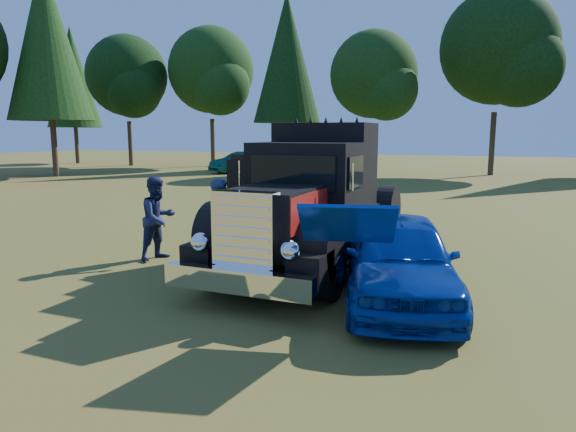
# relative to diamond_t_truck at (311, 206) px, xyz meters

# --- Properties ---
(ground) EXTENTS (120.00, 120.00, 0.00)m
(ground) POSITION_rel_diamond_t_truck_xyz_m (-1.00, -3.05, -1.28)
(ground) COLOR #3F5C1B
(ground) RESTS_ON ground
(treeline) EXTENTS (72.10, 24.04, 13.84)m
(treeline) POSITION_rel_diamond_t_truck_xyz_m (-2.42, 24.45, 6.39)
(treeline) COLOR #2D2116
(treeline) RESTS_ON ground
(diamond_t_truck) EXTENTS (3.37, 7.16, 3.00)m
(diamond_t_truck) POSITION_rel_diamond_t_truck_xyz_m (0.00, 0.00, 0.00)
(diamond_t_truck) COLOR black
(diamond_t_truck) RESTS_ON ground
(hotrod_coupe) EXTENTS (2.76, 4.59, 1.89)m
(hotrod_coupe) POSITION_rel_diamond_t_truck_xyz_m (2.16, -1.69, -0.54)
(hotrod_coupe) COLOR #072498
(hotrod_coupe) RESTS_ON ground
(spectator_near) EXTENTS (0.49, 0.71, 1.90)m
(spectator_near) POSITION_rel_diamond_t_truck_xyz_m (-1.39, -1.30, -0.33)
(spectator_near) COLOR #1C2343
(spectator_near) RESTS_ON ground
(spectator_far) EXTENTS (0.88, 1.03, 1.84)m
(spectator_far) POSITION_rel_diamond_t_truck_xyz_m (-3.32, -0.78, -0.36)
(spectator_far) COLOR #1A203D
(spectator_far) RESTS_ON ground
(distant_teal_car) EXTENTS (3.56, 4.65, 1.47)m
(distant_teal_car) POSITION_rel_diamond_t_truck_xyz_m (-13.41, 22.34, -0.54)
(distant_teal_car) COLOR #0A3740
(distant_teal_car) RESTS_ON ground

